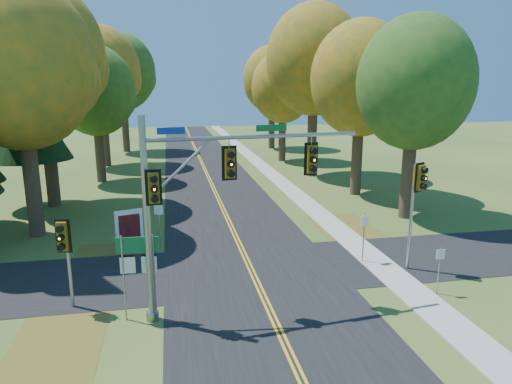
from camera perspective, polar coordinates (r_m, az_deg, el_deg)
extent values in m
plane|color=#32531D|center=(19.96, 0.36, -11.80)|extent=(160.00, 160.00, 0.00)
cube|color=black|center=(19.96, 0.36, -11.78)|extent=(8.00, 160.00, 0.02)
cube|color=black|center=(21.76, -0.68, -9.60)|extent=(60.00, 6.00, 0.02)
cube|color=gold|center=(19.94, 0.07, -11.76)|extent=(0.10, 160.00, 0.01)
cube|color=gold|center=(19.97, 0.65, -11.72)|extent=(0.10, 160.00, 0.01)
cube|color=#9E998E|center=(21.92, 16.73, -9.96)|extent=(1.60, 160.00, 0.06)
cube|color=brown|center=(23.51, -17.55, -8.47)|extent=(4.00, 6.00, 0.00)
cube|color=brown|center=(27.24, 12.07, -5.16)|extent=(3.50, 8.00, 0.00)
cube|color=brown|center=(17.44, -23.58, -16.89)|extent=(3.00, 5.00, 0.00)
cylinder|color=#38281C|center=(28.57, -26.24, 1.60)|extent=(0.86, 0.86, 6.75)
ellipsoid|color=#C17819|center=(28.14, -27.54, 14.01)|extent=(8.00, 8.00, 9.20)
sphere|color=#C17819|center=(28.90, -23.59, 12.73)|extent=(4.80, 4.80, 4.80)
cylinder|color=#38281C|center=(30.90, 18.47, 2.43)|extent=(0.83, 0.83, 6.08)
ellipsoid|color=#436D22|center=(30.43, 19.24, 12.76)|extent=(7.20, 7.20, 8.28)
sphere|color=#436D22|center=(32.09, 20.45, 11.36)|extent=(4.32, 4.32, 4.32)
sphere|color=#436D22|center=(29.20, 17.86, 14.29)|extent=(3.96, 3.96, 3.96)
cylinder|color=#38281C|center=(35.26, -24.38, 4.30)|extent=(0.89, 0.89, 7.42)
ellipsoid|color=#C17819|center=(35.01, -25.45, 15.22)|extent=(8.60, 8.60, 9.89)
sphere|color=#C17819|center=(35.87, -22.07, 14.06)|extent=(5.16, 5.16, 5.16)
sphere|color=#C17819|center=(34.63, -28.46, 16.39)|extent=(4.73, 4.73, 4.73)
cylinder|color=#38281C|center=(36.63, 12.51, 4.56)|extent=(0.84, 0.84, 6.30)
ellipsoid|color=#C17819|center=(36.26, 12.97, 13.67)|extent=(7.60, 7.60, 8.74)
sphere|color=#C17819|center=(37.91, 14.37, 12.41)|extent=(4.56, 4.56, 4.56)
sphere|color=#C17819|center=(35.06, 11.49, 15.01)|extent=(4.18, 4.18, 4.18)
cylinder|color=#38281C|center=(42.96, -18.95, 4.93)|extent=(0.81, 0.81, 5.62)
ellipsoid|color=#436D22|center=(42.59, -19.48, 11.85)|extent=(6.80, 6.80, 7.82)
sphere|color=#436D22|center=(43.45, -17.41, 11.11)|extent=(4.08, 4.08, 4.08)
sphere|color=#436D22|center=(42.11, -21.32, 12.63)|extent=(3.74, 3.74, 3.74)
cylinder|color=#38281C|center=(43.69, 7.02, 7.00)|extent=(0.90, 0.90, 7.65)
ellipsoid|color=#C17819|center=(43.51, 7.29, 16.08)|extent=(8.80, 8.80, 10.12)
sphere|color=#C17819|center=(45.29, 8.91, 14.80)|extent=(5.28, 5.28, 5.28)
sphere|color=#C17819|center=(42.28, 5.63, 17.41)|extent=(4.84, 4.84, 4.84)
cylinder|color=#38281C|center=(51.53, -18.38, 6.98)|extent=(0.87, 0.87, 6.98)
ellipsoid|color=#C17819|center=(51.31, -18.91, 14.05)|extent=(8.20, 8.20, 9.43)
sphere|color=#C17819|center=(52.33, -16.83, 13.26)|extent=(4.92, 4.92, 4.92)
sphere|color=#C17819|center=(50.74, -20.76, 14.86)|extent=(4.51, 4.51, 4.51)
cylinder|color=#38281C|center=(52.42, 3.29, 7.10)|extent=(0.82, 0.82, 5.85)
ellipsoid|color=#C17819|center=(52.13, 3.36, 12.98)|extent=(7.00, 7.00, 8.05)
sphere|color=#C17819|center=(53.51, 4.56, 12.22)|extent=(4.20, 4.20, 4.20)
sphere|color=#C17819|center=(51.17, 2.20, 13.78)|extent=(3.85, 3.85, 3.85)
cylinder|color=#38281C|center=(62.18, -16.04, 8.19)|extent=(0.88, 0.88, 7.20)
ellipsoid|color=#436D22|center=(62.02, -16.43, 14.21)|extent=(8.40, 8.40, 9.66)
sphere|color=#436D22|center=(63.14, -14.71, 13.52)|extent=(5.04, 5.04, 5.04)
sphere|color=#436D22|center=(61.36, -17.96, 14.92)|extent=(4.62, 4.62, 4.62)
cylinder|color=#38281C|center=(63.03, 1.97, 8.44)|extent=(0.85, 0.85, 6.53)
ellipsoid|color=#C17819|center=(62.82, 2.01, 13.89)|extent=(7.80, 7.80, 8.97)
sphere|color=#C17819|center=(64.32, 3.16, 13.17)|extent=(4.68, 4.68, 4.68)
sphere|color=#C17819|center=(61.79, 0.91, 14.63)|extent=(4.29, 4.29, 4.29)
cylinder|color=#38281C|center=(35.69, -26.02, 0.96)|extent=(0.50, 0.50, 3.42)
cone|color=black|center=(35.13, -26.75, 8.04)|extent=(5.60, 5.60, 5.45)
cone|color=black|center=(35.10, -27.42, 14.37)|extent=(4.57, 4.57, 5.45)
cylinder|color=gray|center=(16.46, -13.44, -3.75)|extent=(0.24, 0.24, 7.48)
cylinder|color=gray|center=(17.81, -12.81, -14.84)|extent=(0.47, 0.47, 0.32)
cylinder|color=gray|center=(16.62, 0.01, 6.93)|extent=(7.97, 1.08, 0.15)
cylinder|color=gray|center=(16.15, -9.62, 2.74)|extent=(2.41, 0.38, 2.21)
cylinder|color=gray|center=(16.36, -3.40, 6.14)|extent=(0.04, 0.04, 0.38)
cube|color=#72590C|center=(16.47, -3.36, 3.63)|extent=(0.40, 0.36, 1.07)
cube|color=black|center=(16.47, -3.36, 3.63)|extent=(0.56, 0.10, 1.26)
sphere|color=orange|center=(16.23, -3.15, 3.49)|extent=(0.19, 0.19, 0.19)
cylinder|color=black|center=(16.18, -3.16, 4.68)|extent=(0.27, 0.20, 0.26)
cylinder|color=black|center=(16.23, -3.15, 3.49)|extent=(0.27, 0.20, 0.26)
cylinder|color=black|center=(16.29, -3.13, 2.31)|extent=(0.27, 0.20, 0.26)
cylinder|color=gray|center=(17.42, 6.94, 6.49)|extent=(0.04, 0.04, 0.38)
cube|color=#72590C|center=(17.52, 6.87, 4.13)|extent=(0.40, 0.36, 1.07)
cube|color=black|center=(17.52, 6.87, 4.13)|extent=(0.56, 0.10, 1.26)
sphere|color=orange|center=(17.30, 7.21, 4.00)|extent=(0.19, 0.19, 0.19)
cylinder|color=black|center=(17.25, 7.24, 5.13)|extent=(0.27, 0.20, 0.26)
cylinder|color=black|center=(17.30, 7.21, 4.00)|extent=(0.27, 0.20, 0.26)
cylinder|color=black|center=(17.35, 7.18, 2.89)|extent=(0.27, 0.20, 0.26)
cube|color=#72590C|center=(16.00, -12.68, 0.55)|extent=(0.40, 0.36, 1.07)
cube|color=black|center=(16.00, -12.68, 0.55)|extent=(0.56, 0.10, 1.26)
sphere|color=orange|center=(15.76, -12.60, 0.37)|extent=(0.19, 0.19, 0.19)
cylinder|color=black|center=(15.69, -12.66, 1.58)|extent=(0.27, 0.20, 0.26)
cylinder|color=black|center=(15.76, -12.60, 0.37)|extent=(0.27, 0.20, 0.26)
cylinder|color=black|center=(15.84, -12.54, -0.84)|extent=(0.27, 0.20, 0.26)
cube|color=navy|center=(15.94, -10.57, 7.53)|extent=(0.96, 0.15, 0.24)
cube|color=#0C5926|center=(16.77, 1.94, 8.01)|extent=(1.17, 0.18, 0.24)
cylinder|color=#989CA0|center=(22.18, 18.81, -3.06)|extent=(0.14, 0.14, 5.00)
cube|color=#72590C|center=(21.60, 19.72, 1.73)|extent=(0.49, 0.47, 1.14)
cube|color=black|center=(21.60, 19.72, 1.73)|extent=(0.55, 0.27, 1.34)
sphere|color=orange|center=(21.45, 20.28, 1.61)|extent=(0.20, 0.20, 0.20)
cylinder|color=black|center=(21.39, 20.36, 2.56)|extent=(0.32, 0.28, 0.27)
cylinder|color=black|center=(21.45, 20.28, 1.61)|extent=(0.32, 0.28, 0.27)
cylinder|color=black|center=(21.52, 20.21, 0.66)|extent=(0.32, 0.28, 0.27)
cylinder|color=#93979B|center=(19.02, -22.32, -8.34)|extent=(0.13, 0.13, 3.55)
cube|color=#72590C|center=(18.42, -22.95, -5.07)|extent=(0.44, 0.40, 1.11)
cube|color=black|center=(18.42, -22.95, -5.07)|extent=(0.57, 0.15, 1.31)
sphere|color=orange|center=(18.20, -23.27, -5.32)|extent=(0.20, 0.20, 0.20)
cylinder|color=black|center=(18.10, -23.37, -4.25)|extent=(0.30, 0.23, 0.27)
cylinder|color=black|center=(18.20, -23.27, -5.32)|extent=(0.30, 0.23, 0.27)
cylinder|color=black|center=(18.31, -23.17, -6.37)|extent=(0.30, 0.23, 0.27)
cylinder|color=gray|center=(17.42, -16.20, -10.36)|extent=(0.07, 0.07, 3.26)
cylinder|color=gray|center=(17.27, -12.59, -10.35)|extent=(0.07, 0.07, 3.26)
cube|color=#0D5C32|center=(16.92, -14.63, -6.43)|extent=(1.52, 0.15, 0.60)
cube|color=silver|center=(16.92, -14.63, -6.43)|extent=(1.30, 0.09, 0.09)
cube|color=silver|center=(17.24, -15.75, -8.82)|extent=(0.54, 0.08, 0.60)
cube|color=black|center=(17.11, -15.82, -7.71)|extent=(0.54, 0.04, 0.11)
cube|color=silver|center=(17.13, -13.21, -8.81)|extent=(0.54, 0.08, 0.60)
cube|color=black|center=(17.00, -13.27, -7.69)|extent=(0.54, 0.04, 0.11)
cube|color=white|center=(25.31, -15.57, -4.40)|extent=(1.44, 0.64, 2.01)
cube|color=maroon|center=(25.19, -15.51, -4.35)|extent=(1.07, 0.37, 1.45)
cube|color=white|center=(25.46, -16.67, -6.35)|extent=(0.11, 0.11, 0.33)
cube|color=white|center=(25.69, -14.24, -6.02)|extent=(0.11, 0.11, 0.33)
cylinder|color=gray|center=(22.77, 13.30, -5.63)|extent=(0.06, 0.06, 2.47)
cube|color=white|center=(22.48, 13.46, -3.48)|extent=(0.45, 0.21, 0.50)
cylinder|color=gray|center=(20.41, 21.87, -9.15)|extent=(0.05, 0.05, 2.01)
cube|color=silver|center=(20.14, 22.08, -7.24)|extent=(0.38, 0.04, 0.41)
cylinder|color=gray|center=(24.50, -11.97, -4.21)|extent=(0.06, 0.06, 2.47)
cube|color=silver|center=(24.23, -12.08, -2.20)|extent=(0.46, 0.16, 0.51)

